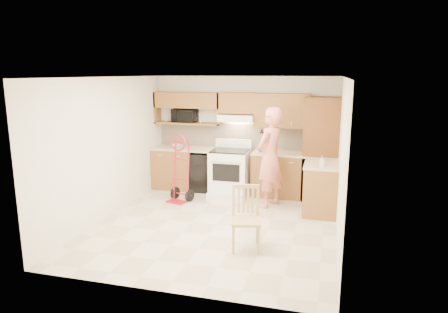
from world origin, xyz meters
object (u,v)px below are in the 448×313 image
at_px(dining_chair, 246,219).
at_px(microwave, 185,115).
at_px(person, 270,157).
at_px(hand_truck, 179,171).
at_px(range, 229,169).

bearing_deg(dining_chair, microwave, 111.31).
xyz_separation_m(person, dining_chair, (-0.03, -2.04, -0.50)).
bearing_deg(hand_truck, range, 50.84).
xyz_separation_m(microwave, person, (2.03, -0.85, -0.67)).
height_order(microwave, hand_truck, microwave).
distance_m(microwave, range, 1.60).
bearing_deg(range, person, -25.28).
relative_size(person, dining_chair, 2.08).
bearing_deg(microwave, hand_truck, -76.85).
xyz_separation_m(person, hand_truck, (-1.80, -0.19, -0.34)).
bearing_deg(microwave, person, -22.23).
bearing_deg(person, dining_chair, 22.76).
bearing_deg(microwave, range, -20.15).
relative_size(microwave, dining_chair, 0.58).
bearing_deg(person, range, -91.56).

